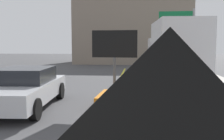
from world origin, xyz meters
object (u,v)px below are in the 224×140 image
box_truck (175,51)px  traffic_cone_mid_lane (106,122)px  highway_guide_sign (183,29)px  arrow_board_trailer (114,93)px  pickup_car (24,88)px

box_truck → traffic_cone_mid_lane: box_truck is taller
highway_guide_sign → traffic_cone_mid_lane: bearing=-106.1°
traffic_cone_mid_lane → arrow_board_trailer: bearing=91.0°
arrow_board_trailer → highway_guide_sign: highway_guide_sign is taller
pickup_car → highway_guide_sign: 14.85m
pickup_car → traffic_cone_mid_lane: size_ratio=7.26×
arrow_board_trailer → highway_guide_sign: size_ratio=0.54×
pickup_car → traffic_cone_mid_lane: pickup_car is taller
arrow_board_trailer → traffic_cone_mid_lane: size_ratio=4.09×
arrow_board_trailer → pickup_car: arrow_board_trailer is taller
box_truck → highway_guide_sign: (1.51, 6.42, 1.58)m
box_truck → highway_guide_sign: size_ratio=1.38×
box_truck → traffic_cone_mid_lane: bearing=-108.1°
box_truck → highway_guide_sign: highway_guide_sign is taller
pickup_car → traffic_cone_mid_lane: (3.20, -2.52, -0.37)m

